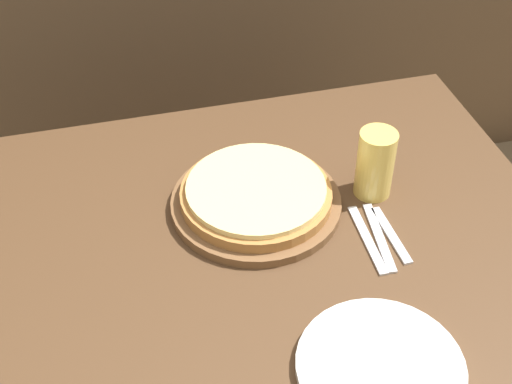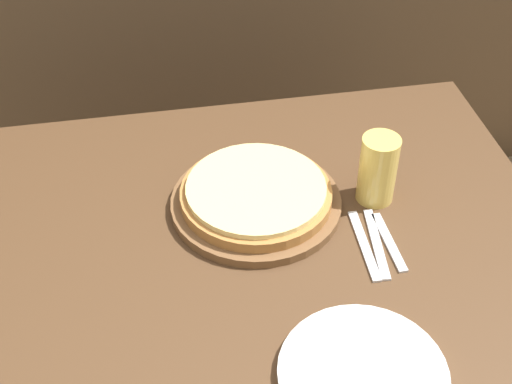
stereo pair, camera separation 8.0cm
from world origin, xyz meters
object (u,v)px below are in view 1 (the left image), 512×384
at_px(dinner_plate, 380,367).
at_px(dinner_knife, 379,237).
at_px(pizza_on_board, 256,197).
at_px(spoon, 391,235).
at_px(beer_glass, 376,161).
at_px(fork, 367,239).

bearing_deg(dinner_plate, dinner_knife, 68.21).
distance_m(pizza_on_board, spoon, 0.28).
distance_m(pizza_on_board, beer_glass, 0.25).
bearing_deg(beer_glass, pizza_on_board, 176.56).
xyz_separation_m(pizza_on_board, beer_glass, (0.25, -0.01, 0.06)).
height_order(fork, dinner_knife, same).
distance_m(dinner_plate, spoon, 0.32).
height_order(fork, spoon, same).
height_order(pizza_on_board, dinner_knife, pizza_on_board).
xyz_separation_m(beer_glass, spoon, (-0.01, -0.13, -0.08)).
height_order(dinner_plate, dinner_knife, dinner_plate).
bearing_deg(spoon, pizza_on_board, 147.76).
distance_m(fork, spoon, 0.05).
xyz_separation_m(fork, dinner_knife, (0.02, 0.00, 0.00)).
distance_m(pizza_on_board, fork, 0.24).
bearing_deg(pizza_on_board, dinner_plate, -77.57).
bearing_deg(dinner_knife, beer_glass, 74.81).
bearing_deg(fork, pizza_on_board, 141.33).
distance_m(dinner_knife, spoon, 0.03).
bearing_deg(beer_glass, dinner_knife, -105.19).
bearing_deg(dinner_knife, pizza_on_board, 144.80).
relative_size(beer_glass, fork, 0.79).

